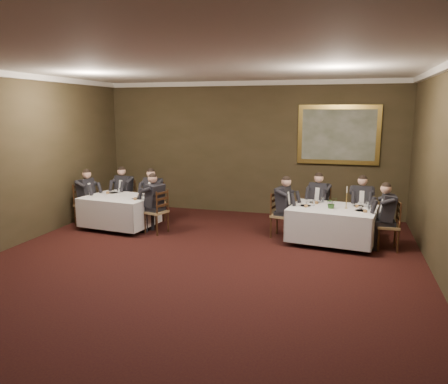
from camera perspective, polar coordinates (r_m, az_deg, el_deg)
The scene contains 27 objects.
ground at distance 7.39m, azimuth -5.18°, elevation -11.27°, with size 10.00×10.00×0.00m, color black.
ceiling at distance 6.90m, azimuth -5.69°, elevation 16.81°, with size 8.00×10.00×0.10m, color silver.
back_wall at distance 11.71m, azimuth 3.44°, elevation 5.70°, with size 8.00×0.10×3.50m, color #372F1B.
crown_molding at distance 6.89m, azimuth -5.68°, elevation 16.31°, with size 8.00×10.00×0.12m.
table_main at distance 9.41m, azimuth 13.95°, elevation -3.85°, with size 1.91×1.56×0.67m.
table_second at distance 10.57m, azimuth -13.46°, elevation -2.25°, with size 1.74×1.41×0.67m.
chair_main_backleft at distance 10.39m, azimuth 12.25°, elevation -3.36°, with size 0.55×0.53×1.00m.
diner_main_backleft at distance 10.33m, azimuth 12.28°, elevation -2.14°, with size 0.53×0.58×1.35m.
chair_main_backright at distance 10.25m, azimuth 17.36°, elevation -3.79°, with size 0.45×0.43×1.00m.
diner_main_backright at distance 10.19m, azimuth 17.43°, elevation -2.56°, with size 0.43×0.49×1.35m.
chair_main_endleft at distance 9.69m, azimuth 7.48°, elevation -4.21°, with size 0.50×0.51×1.00m.
diner_main_endleft at distance 9.63m, azimuth 7.58°, elevation -2.91°, with size 0.55×0.49×1.35m.
chair_main_endright at distance 9.35m, azimuth 20.58°, elevation -5.38°, with size 0.44×0.46×1.00m.
diner_main_endright at distance 9.29m, azimuth 20.61°, elevation -4.02°, with size 0.50×0.43×1.35m.
chair_sec_backleft at distance 11.50m, azimuth -12.74°, elevation -2.03°, with size 0.52×0.50×1.00m.
diner_sec_backleft at distance 11.44m, azimuth -12.82°, elevation -0.92°, with size 0.49×0.55×1.35m.
chair_sec_backright at distance 11.03m, azimuth -9.11°, elevation -2.43°, with size 0.51×0.49×1.00m.
diner_sec_backright at distance 10.97m, azimuth -9.18°, elevation -1.28°, with size 0.48×0.54×1.35m.
chair_sec_endright at distance 10.05m, azimuth -8.76°, elevation -3.70°, with size 0.53×0.54×1.00m.
diner_sec_endright at distance 10.01m, azimuth -8.85°, elevation -2.43°, with size 0.57×0.52×1.35m.
chair_sec_endleft at distance 11.22m, azimuth -17.59°, elevation -2.58°, with size 0.46×0.48×1.00m.
diner_sec_endleft at distance 11.17m, azimuth -17.61°, elevation -1.44°, with size 0.51×0.45×1.35m.
centerpiece at distance 9.23m, azimuth 13.87°, elevation -1.34°, with size 0.22×0.19×0.24m, color #2D5926.
candlestick at distance 9.30m, azimuth 15.70°, elevation -1.01°, with size 0.07×0.07×0.47m.
place_setting_table_main at distance 9.79m, azimuth 12.04°, elevation -1.13°, with size 0.33×0.31×0.14m.
place_setting_table_second at distance 11.01m, azimuth -14.00°, elevation 0.08°, with size 0.33×0.31×0.14m.
painting at distance 11.35m, azimuth 14.72°, elevation 7.24°, with size 2.00×0.09×1.47m.
Camera 1 is at (2.48, -6.40, 2.75)m, focal length 35.00 mm.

